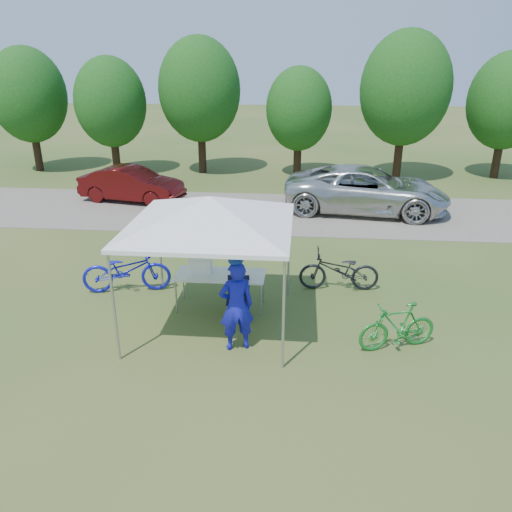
# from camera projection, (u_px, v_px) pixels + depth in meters

# --- Properties ---
(ground) EXTENTS (100.00, 100.00, 0.00)m
(ground) POSITION_uv_depth(u_px,v_px,m) (214.00, 322.00, 10.47)
(ground) COLOR #2D5119
(ground) RESTS_ON ground
(gravel_strip) EXTENTS (24.00, 5.00, 0.02)m
(gravel_strip) POSITION_uv_depth(u_px,v_px,m) (252.00, 212.00, 17.85)
(gravel_strip) COLOR gray
(gravel_strip) RESTS_ON ground
(canopy) EXTENTS (4.53, 4.53, 3.00)m
(canopy) POSITION_uv_depth(u_px,v_px,m) (210.00, 200.00, 9.48)
(canopy) COLOR #A5A5AA
(canopy) RESTS_ON ground
(treeline) EXTENTS (24.89, 4.28, 6.30)m
(treeline) POSITION_uv_depth(u_px,v_px,m) (259.00, 96.00, 22.15)
(treeline) COLOR #382314
(treeline) RESTS_ON ground
(folding_table) EXTENTS (1.94, 0.81, 0.80)m
(folding_table) POSITION_uv_depth(u_px,v_px,m) (220.00, 276.00, 10.84)
(folding_table) COLOR white
(folding_table) RESTS_ON ground
(folding_chair) EXTENTS (0.49, 0.51, 0.90)m
(folding_chair) POSITION_uv_depth(u_px,v_px,m) (238.00, 294.00, 10.53)
(folding_chair) COLOR black
(folding_chair) RESTS_ON ground
(cooler) EXTENTS (0.48, 0.33, 0.35)m
(cooler) POSITION_uv_depth(u_px,v_px,m) (201.00, 266.00, 10.80)
(cooler) COLOR white
(cooler) RESTS_ON folding_table
(ice_cream_cup) EXTENTS (0.09, 0.09, 0.06)m
(ice_cream_cup) POSITION_uv_depth(u_px,v_px,m) (243.00, 274.00, 10.72)
(ice_cream_cup) COLOR yellow
(ice_cream_cup) RESTS_ON folding_table
(cyclist) EXTENTS (0.76, 0.62, 1.78)m
(cyclist) POSITION_uv_depth(u_px,v_px,m) (236.00, 306.00, 9.24)
(cyclist) COLOR #1618B6
(cyclist) RESTS_ON ground
(bike_blue) EXTENTS (2.15, 1.13, 1.07)m
(bike_blue) POSITION_uv_depth(u_px,v_px,m) (126.00, 270.00, 11.68)
(bike_blue) COLOR #1619C6
(bike_blue) RESTS_ON ground
(bike_green) EXTENTS (1.61, 0.91, 0.93)m
(bike_green) POSITION_uv_depth(u_px,v_px,m) (397.00, 326.00, 9.39)
(bike_green) COLOR #1D822D
(bike_green) RESTS_ON ground
(bike_dark) EXTENTS (1.90, 0.74, 0.99)m
(bike_dark) POSITION_uv_depth(u_px,v_px,m) (339.00, 271.00, 11.76)
(bike_dark) COLOR black
(bike_dark) RESTS_ON ground
(minivan) EXTENTS (5.97, 3.29, 1.58)m
(minivan) POSITION_uv_depth(u_px,v_px,m) (366.00, 190.00, 17.59)
(minivan) COLOR silver
(minivan) RESTS_ON gravel_strip
(sedan) EXTENTS (4.13, 2.10, 1.30)m
(sedan) POSITION_uv_depth(u_px,v_px,m) (132.00, 184.00, 18.93)
(sedan) COLOR #4A0C0C
(sedan) RESTS_ON gravel_strip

